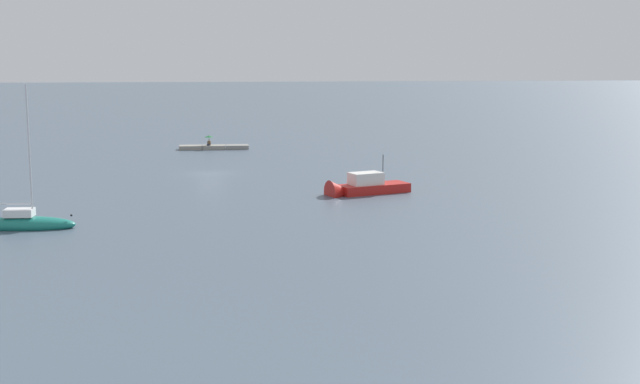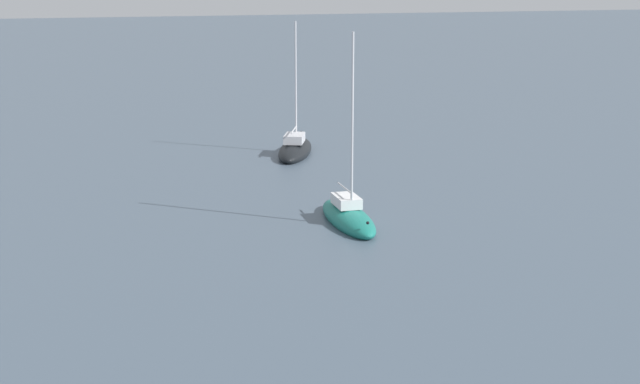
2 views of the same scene
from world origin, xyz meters
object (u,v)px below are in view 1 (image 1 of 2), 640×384
person_seated_brown_left (209,143)px  motorboat_red_near (361,189)px  sailboat_teal_mid (25,223)px  umbrella_open_green (209,136)px

person_seated_brown_left → motorboat_red_near: size_ratio=0.10×
motorboat_red_near → sailboat_teal_mid: bearing=95.4°
sailboat_teal_mid → motorboat_red_near: bearing=118.6°
person_seated_brown_left → umbrella_open_green: (-0.02, -0.12, 0.84)m
umbrella_open_green → sailboat_teal_mid: bearing=76.4°
umbrella_open_green → sailboat_teal_mid: 48.40m
person_seated_brown_left → motorboat_red_near: (-13.64, 34.90, -0.32)m
person_seated_brown_left → sailboat_teal_mid: sailboat_teal_mid is taller
person_seated_brown_left → motorboat_red_near: 37.47m
umbrella_open_green → motorboat_red_near: bearing=111.3°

